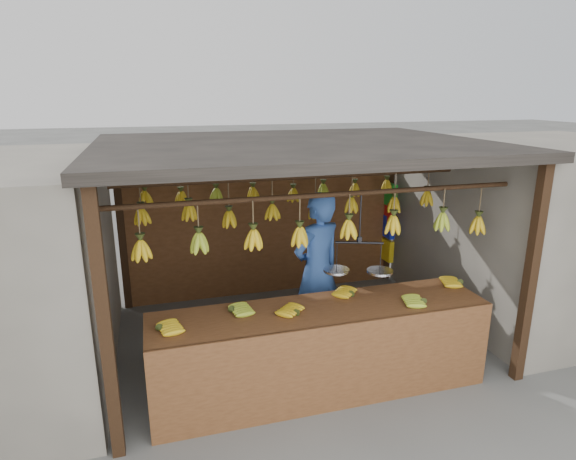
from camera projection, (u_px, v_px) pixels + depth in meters
name	position (u px, v px, depth m)	size (l,w,h in m)	color
ground	(295.00, 337.00, 5.96)	(80.00, 80.00, 0.00)	#5B5B57
stall	(287.00, 175.00, 5.72)	(4.30, 3.30, 2.40)	black
neighbor_right	(545.00, 226.00, 6.61)	(3.00, 3.00, 2.30)	slate
counter	(326.00, 332.00, 4.62)	(3.46, 0.76, 0.96)	brown
hanging_bananas	(295.00, 210.00, 5.52)	(3.57, 2.25, 0.40)	gold
balance_scale	(358.00, 266.00, 4.79)	(0.66, 0.40, 0.81)	black
vendor	(317.00, 270.00, 5.61)	(0.68, 0.44, 1.85)	#3359A5
bag_bundles	(389.00, 222.00, 7.46)	(0.08, 0.26, 1.23)	#199926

